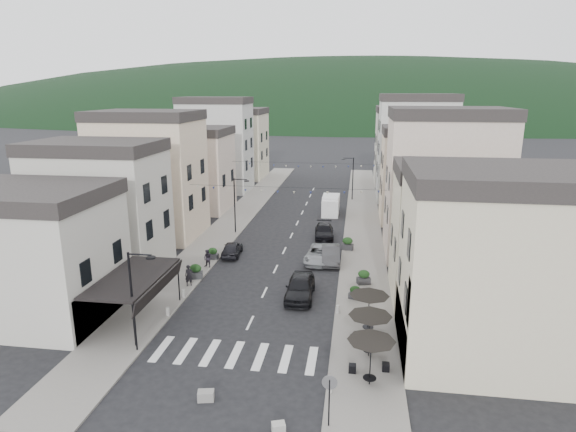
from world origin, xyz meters
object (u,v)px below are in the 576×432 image
(pedestrian_a, at_px, (189,275))
(parked_car_d, at_px, (324,231))
(parked_car_a, at_px, (300,287))
(parked_car_c, at_px, (320,254))
(parked_car_e, at_px, (232,249))
(delivery_van, at_px, (331,204))
(parked_car_b, at_px, (331,255))
(pedestrian_b, at_px, (208,259))

(pedestrian_a, bearing_deg, parked_car_d, 28.46)
(parked_car_a, relative_size, parked_car_c, 0.99)
(parked_car_e, xyz_separation_m, delivery_van, (8.17, 17.08, 0.51))
(parked_car_b, bearing_deg, pedestrian_b, -168.07)
(parked_car_b, height_order, parked_car_c, parked_car_b)
(parked_car_b, distance_m, pedestrian_b, 10.84)
(parked_car_a, distance_m, parked_car_c, 8.05)
(pedestrian_b, bearing_deg, parked_car_e, 87.42)
(parked_car_e, bearing_deg, pedestrian_a, 74.60)
(parked_car_a, xyz_separation_m, pedestrian_b, (-8.60, 4.85, 0.06))
(parked_car_d, height_order, pedestrian_a, pedestrian_a)
(parked_car_a, xyz_separation_m, parked_car_d, (0.69, 15.29, -0.17))
(parked_car_a, height_order, parked_car_e, parked_car_a)
(parked_car_a, relative_size, parked_car_d, 1.06)
(parked_car_b, relative_size, parked_car_d, 0.96)
(parked_car_a, xyz_separation_m, parked_car_c, (0.80, 8.00, -0.15))
(parked_car_c, height_order, pedestrian_a, pedestrian_a)
(parked_car_e, distance_m, delivery_van, 18.94)
(pedestrian_a, height_order, pedestrian_b, pedestrian_a)
(pedestrian_b, bearing_deg, pedestrian_a, -77.23)
(parked_car_c, relative_size, delivery_van, 1.00)
(delivery_van, bearing_deg, parked_car_c, -90.15)
(parked_car_b, relative_size, delivery_van, 0.89)
(parked_car_b, bearing_deg, parked_car_e, 172.24)
(parked_car_a, relative_size, parked_car_b, 1.11)
(parked_car_c, xyz_separation_m, pedestrian_b, (-9.40, -3.16, 0.21))
(parked_car_a, distance_m, delivery_van, 25.53)
(pedestrian_a, bearing_deg, parked_car_b, 5.62)
(parked_car_e, relative_size, pedestrian_b, 2.51)
(parked_car_a, xyz_separation_m, pedestrian_a, (-8.83, 0.74, 0.11))
(parked_car_a, distance_m, parked_car_d, 15.31)
(parked_car_b, relative_size, parked_car_c, 0.89)
(parked_car_e, distance_m, pedestrian_a, 7.83)
(parked_car_d, bearing_deg, parked_car_a, -97.33)
(parked_car_d, bearing_deg, parked_car_b, -86.18)
(parked_car_a, bearing_deg, parked_car_c, 83.44)
(parked_car_d, xyz_separation_m, parked_car_e, (-8.09, -6.86, -0.01))
(parked_car_c, bearing_deg, parked_car_e, -177.71)
(delivery_van, height_order, pedestrian_a, delivery_van)
(parked_car_e, xyz_separation_m, pedestrian_a, (-1.43, -7.70, 0.29))
(parked_car_d, height_order, delivery_van, delivery_van)
(parked_car_b, xyz_separation_m, parked_car_c, (-1.00, 0.10, -0.04))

